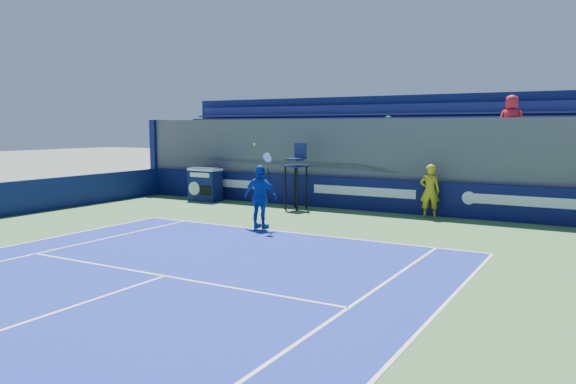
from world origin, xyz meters
The scene contains 6 objects.
ball_person centered at (2.60, 16.60, 0.92)m, with size 0.66×0.44×1.82m, color gold.
back_hoarding centered at (0.00, 17.10, 0.60)m, with size 20.40×0.21×1.20m.
match_clock centered at (-6.73, 16.29, 0.74)m, with size 1.33×0.74×1.40m.
umpire_chair centered at (-2.30, 16.13, 1.53)m, with size 0.82×0.82×2.48m.
tennis_player centered at (-1.26, 12.04, 0.98)m, with size 1.13×0.47×2.57m.
stadium_seating centered at (0.02, 19.15, 1.83)m, with size 21.00×4.05×4.40m.
Camera 1 is at (7.81, -2.10, 3.06)m, focal length 35.00 mm.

